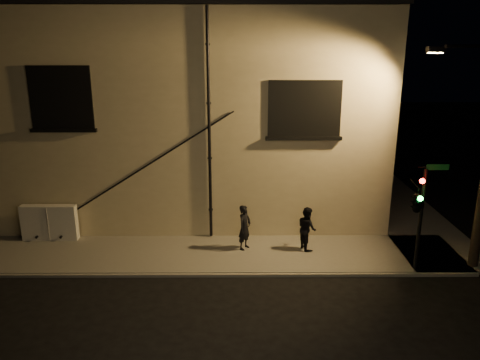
{
  "coord_description": "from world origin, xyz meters",
  "views": [
    {
      "loc": [
        -0.8,
        -13.64,
        7.29
      ],
      "look_at": [
        -0.7,
        1.8,
        2.71
      ],
      "focal_mm": 35.0,
      "sensor_mm": 36.0,
      "label": 1
    }
  ],
  "objects_px": {
    "pedestrian_a": "(245,227)",
    "pedestrian_b": "(307,228)",
    "traffic_signal": "(418,201)",
    "utility_cabinet": "(50,223)"
  },
  "relations": [
    {
      "from": "pedestrian_a",
      "to": "pedestrian_b",
      "type": "distance_m",
      "value": 2.23
    },
    {
      "from": "pedestrian_a",
      "to": "traffic_signal",
      "type": "distance_m",
      "value": 5.86
    },
    {
      "from": "pedestrian_a",
      "to": "traffic_signal",
      "type": "height_order",
      "value": "traffic_signal"
    },
    {
      "from": "pedestrian_b",
      "to": "traffic_signal",
      "type": "bearing_deg",
      "value": -134.98
    },
    {
      "from": "pedestrian_a",
      "to": "pedestrian_b",
      "type": "bearing_deg",
      "value": -56.75
    },
    {
      "from": "utility_cabinet",
      "to": "pedestrian_a",
      "type": "bearing_deg",
      "value": -6.78
    },
    {
      "from": "utility_cabinet",
      "to": "traffic_signal",
      "type": "bearing_deg",
      "value": -11.21
    },
    {
      "from": "pedestrian_a",
      "to": "traffic_signal",
      "type": "bearing_deg",
      "value": -73.52
    },
    {
      "from": "utility_cabinet",
      "to": "traffic_signal",
      "type": "height_order",
      "value": "traffic_signal"
    },
    {
      "from": "pedestrian_a",
      "to": "pedestrian_b",
      "type": "relative_size",
      "value": 1.04
    }
  ]
}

